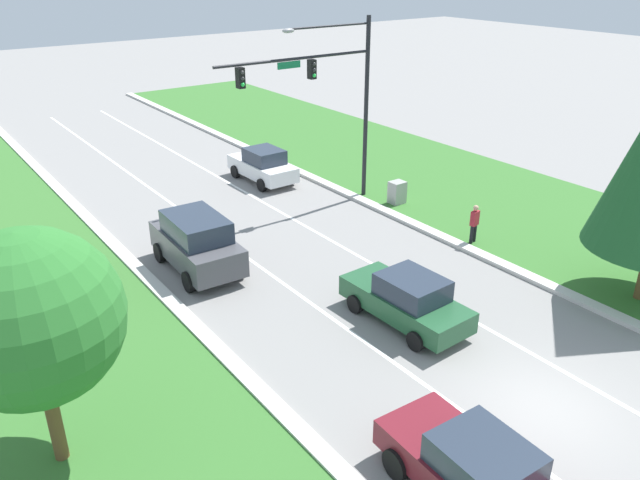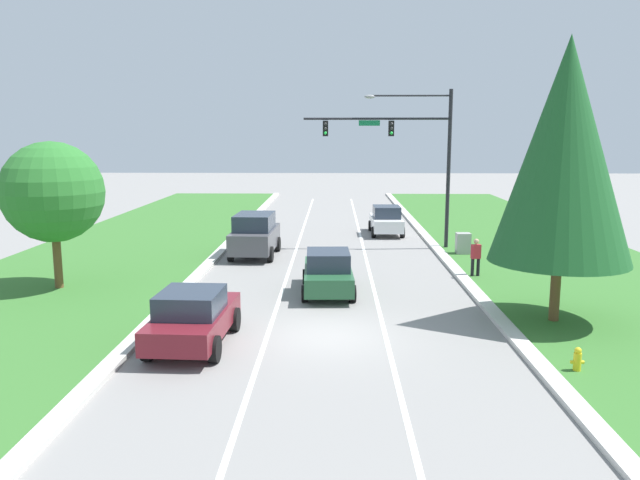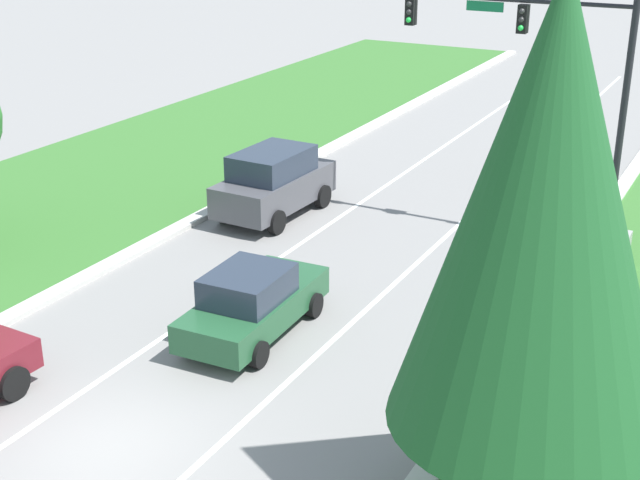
# 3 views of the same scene
# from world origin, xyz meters

# --- Properties ---
(ground_plane) EXTENTS (160.00, 160.00, 0.00)m
(ground_plane) POSITION_xyz_m (0.00, 0.00, 0.00)
(ground_plane) COLOR gray
(curb_strip_right) EXTENTS (0.50, 90.00, 0.15)m
(curb_strip_right) POSITION_xyz_m (5.65, 0.00, 0.07)
(curb_strip_right) COLOR beige
(curb_strip_right) RESTS_ON ground_plane
(curb_strip_left) EXTENTS (0.50, 90.00, 0.15)m
(curb_strip_left) POSITION_xyz_m (-5.65, 0.00, 0.07)
(curb_strip_left) COLOR beige
(curb_strip_left) RESTS_ON ground_plane
(lane_stripe_inner_left) EXTENTS (0.14, 81.00, 0.01)m
(lane_stripe_inner_left) POSITION_xyz_m (-1.80, 0.00, 0.00)
(lane_stripe_inner_left) COLOR white
(lane_stripe_inner_left) RESTS_ON ground_plane
(lane_stripe_inner_right) EXTENTS (0.14, 81.00, 0.01)m
(lane_stripe_inner_right) POSITION_xyz_m (1.80, 0.00, 0.00)
(lane_stripe_inner_right) COLOR white
(lane_stripe_inner_right) RESTS_ON ground_plane
(traffic_signal_mast) EXTENTS (7.71, 0.41, 8.34)m
(traffic_signal_mast) POSITION_xyz_m (4.08, 14.86, 5.53)
(traffic_signal_mast) COLOR black
(traffic_signal_mast) RESTS_ON ground_plane
(graphite_suv) EXTENTS (2.29, 4.59, 2.16)m
(graphite_suv) POSITION_xyz_m (-3.74, 12.49, 1.11)
(graphite_suv) COLOR #4C4C51
(graphite_suv) RESTS_ON ground_plane
(forest_sedan) EXTENTS (2.11, 4.48, 1.68)m
(forest_sedan) POSITION_xyz_m (-0.01, 5.24, 0.82)
(forest_sedan) COLOR #235633
(forest_sedan) RESTS_ON ground_plane
(white_sedan) EXTENTS (1.98, 4.29, 1.76)m
(white_sedan) POSITION_xyz_m (3.39, 19.59, 0.86)
(white_sedan) COLOR white
(white_sedan) RESTS_ON ground_plane
(burgundy_sedan) EXTENTS (2.22, 4.48, 1.68)m
(burgundy_sedan) POSITION_xyz_m (-3.83, -0.91, 0.85)
(burgundy_sedan) COLOR maroon
(burgundy_sedan) RESTS_ON ground_plane
(utility_cabinet) EXTENTS (0.70, 0.60, 1.12)m
(utility_cabinet) POSITION_xyz_m (6.75, 13.08, 0.56)
(utility_cabinet) COLOR #9E9E99
(utility_cabinet) RESTS_ON ground_plane
(pedestrian) EXTENTS (0.42, 0.30, 1.69)m
(pedestrian) POSITION_xyz_m (6.25, 7.98, 0.94)
(pedestrian) COLOR black
(pedestrian) RESTS_ON ground_plane
(fire_hydrant) EXTENTS (0.34, 0.20, 0.70)m
(fire_hydrant) POSITION_xyz_m (6.46, -2.81, 0.34)
(fire_hydrant) COLOR gold
(fire_hydrant) RESTS_ON ground_plane
(conifer_near_right_tree) EXTENTS (4.40, 4.40, 9.06)m
(conifer_near_right_tree) POSITION_xyz_m (7.38, 1.60, 5.53)
(conifer_near_right_tree) COLOR brown
(conifer_near_right_tree) RESTS_ON ground_plane
(oak_near_left_tree) EXTENTS (3.88, 3.88, 5.80)m
(oak_near_left_tree) POSITION_xyz_m (-10.62, 5.54, 3.85)
(oak_near_left_tree) COLOR brown
(oak_near_left_tree) RESTS_ON ground_plane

